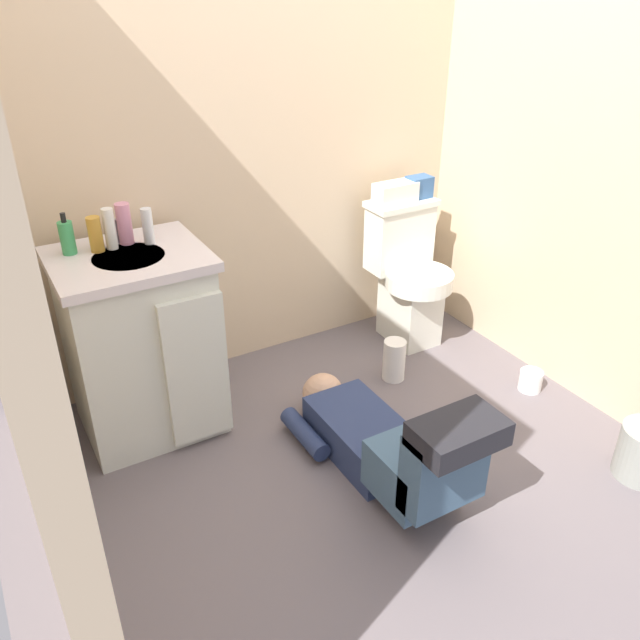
% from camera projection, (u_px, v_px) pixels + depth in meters
% --- Properties ---
extents(ground_plane, '(2.78, 2.94, 0.04)m').
position_uv_depth(ground_plane, '(358.00, 458.00, 2.76)').
color(ground_plane, '#655C60').
extents(wall_back, '(2.44, 0.08, 2.40)m').
position_uv_depth(wall_back, '(243.00, 119.00, 2.94)').
color(wall_back, beige).
rests_on(wall_back, ground_plane).
extents(wall_right, '(0.08, 1.94, 2.40)m').
position_uv_depth(wall_right, '(606.00, 134.00, 2.69)').
color(wall_right, beige).
rests_on(wall_right, ground_plane).
extents(toilet, '(0.36, 0.46, 0.75)m').
position_uv_depth(toilet, '(408.00, 275.00, 3.45)').
color(toilet, silver).
rests_on(toilet, ground_plane).
extents(vanity_cabinet, '(0.60, 0.53, 0.82)m').
position_uv_depth(vanity_cabinet, '(142.00, 343.00, 2.74)').
color(vanity_cabinet, silver).
rests_on(vanity_cabinet, ground_plane).
extents(faucet, '(0.02, 0.02, 0.10)m').
position_uv_depth(faucet, '(116.00, 231.00, 2.63)').
color(faucet, silver).
rests_on(faucet, vanity_cabinet).
extents(person_plumber, '(0.39, 1.06, 0.52)m').
position_uv_depth(person_plumber, '(388.00, 443.00, 2.55)').
color(person_plumber, navy).
rests_on(person_plumber, ground_plane).
extents(tissue_box, '(0.22, 0.11, 0.10)m').
position_uv_depth(tissue_box, '(395.00, 192.00, 3.29)').
color(tissue_box, silver).
rests_on(tissue_box, toilet).
extents(toiletry_bag, '(0.12, 0.09, 0.11)m').
position_uv_depth(toiletry_bag, '(419.00, 187.00, 3.35)').
color(toiletry_bag, '#33598C').
rests_on(toiletry_bag, toilet).
extents(soap_dispenser, '(0.06, 0.06, 0.17)m').
position_uv_depth(soap_dispenser, '(67.00, 237.00, 2.52)').
color(soap_dispenser, '#389B57').
rests_on(soap_dispenser, vanity_cabinet).
extents(bottle_amber, '(0.05, 0.05, 0.14)m').
position_uv_depth(bottle_amber, '(95.00, 234.00, 2.54)').
color(bottle_amber, gold).
rests_on(bottle_amber, vanity_cabinet).
extents(bottle_white, '(0.05, 0.05, 0.17)m').
position_uv_depth(bottle_white, '(110.00, 229.00, 2.56)').
color(bottle_white, silver).
rests_on(bottle_white, vanity_cabinet).
extents(bottle_pink, '(0.06, 0.06, 0.17)m').
position_uv_depth(bottle_pink, '(124.00, 224.00, 2.61)').
color(bottle_pink, pink).
rests_on(bottle_pink, vanity_cabinet).
extents(bottle_clear, '(0.04, 0.04, 0.15)m').
position_uv_depth(bottle_clear, '(148.00, 226.00, 2.62)').
color(bottle_clear, silver).
rests_on(bottle_clear, vanity_cabinet).
extents(paper_towel_roll, '(0.11, 0.11, 0.21)m').
position_uv_depth(paper_towel_roll, '(394.00, 360.00, 3.20)').
color(paper_towel_roll, white).
rests_on(paper_towel_roll, ground_plane).
extents(toilet_paper_roll, '(0.11, 0.11, 0.10)m').
position_uv_depth(toilet_paper_roll, '(531.00, 380.00, 3.15)').
color(toilet_paper_roll, white).
rests_on(toilet_paper_roll, ground_plane).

